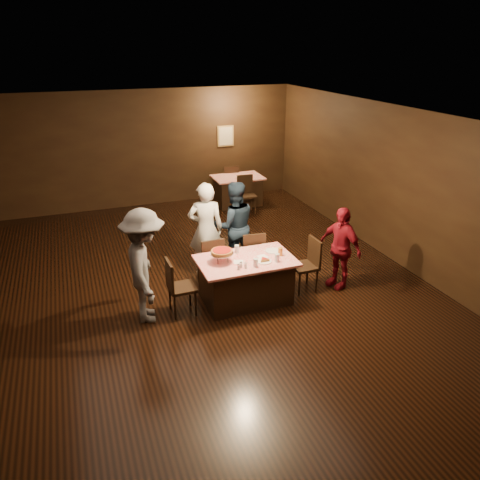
% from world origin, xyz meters
% --- Properties ---
extents(room, '(10.00, 10.04, 3.02)m').
position_xyz_m(room, '(0.00, 0.01, 2.14)').
color(room, black).
rests_on(room, ground).
extents(main_table, '(1.60, 1.00, 0.77)m').
position_xyz_m(main_table, '(0.63, -0.68, 0.39)').
color(main_table, red).
rests_on(main_table, ground).
extents(back_table, '(1.30, 0.90, 0.77)m').
position_xyz_m(back_table, '(2.25, 4.15, 0.39)').
color(back_table, red).
rests_on(back_table, ground).
extents(chair_far_left, '(0.43, 0.43, 0.95)m').
position_xyz_m(chair_far_left, '(0.23, 0.07, 0.47)').
color(chair_far_left, black).
rests_on(chair_far_left, ground).
extents(chair_far_right, '(0.46, 0.46, 0.95)m').
position_xyz_m(chair_far_right, '(1.03, 0.07, 0.47)').
color(chair_far_right, black).
rests_on(chair_far_right, ground).
extents(chair_end_left, '(0.43, 0.43, 0.95)m').
position_xyz_m(chair_end_left, '(-0.47, -0.68, 0.47)').
color(chair_end_left, black).
rests_on(chair_end_left, ground).
extents(chair_end_right, '(0.43, 0.43, 0.95)m').
position_xyz_m(chair_end_right, '(1.73, -0.68, 0.47)').
color(chair_end_right, black).
rests_on(chair_end_right, ground).
extents(chair_back_near, '(0.44, 0.44, 0.95)m').
position_xyz_m(chair_back_near, '(2.25, 3.45, 0.47)').
color(chair_back_near, black).
rests_on(chair_back_near, ground).
extents(chair_back_far, '(0.47, 0.47, 0.95)m').
position_xyz_m(chair_back_far, '(2.25, 4.75, 0.47)').
color(chair_back_far, black).
rests_on(chair_back_far, ground).
extents(diner_white_jacket, '(0.74, 0.58, 1.79)m').
position_xyz_m(diner_white_jacket, '(0.30, 0.52, 0.90)').
color(diner_white_jacket, silver).
rests_on(diner_white_jacket, ground).
extents(diner_navy_hoodie, '(0.90, 0.73, 1.73)m').
position_xyz_m(diner_navy_hoodie, '(0.88, 0.60, 0.87)').
color(diner_navy_hoodie, '#152232').
rests_on(diner_navy_hoodie, ground).
extents(diner_grey_knit, '(0.82, 1.26, 1.84)m').
position_xyz_m(diner_grey_knit, '(-1.02, -0.65, 0.92)').
color(diner_grey_knit, '#58585C').
rests_on(diner_grey_knit, ground).
extents(diner_red_shirt, '(0.62, 0.95, 1.50)m').
position_xyz_m(diner_red_shirt, '(2.38, -0.76, 0.75)').
color(diner_red_shirt, maroon).
rests_on(diner_red_shirt, ground).
extents(pizza_stand, '(0.38, 0.38, 0.22)m').
position_xyz_m(pizza_stand, '(0.23, -0.63, 0.95)').
color(pizza_stand, black).
rests_on(pizza_stand, main_table).
extents(plate_with_slice, '(0.25, 0.25, 0.06)m').
position_xyz_m(plate_with_slice, '(0.88, -0.86, 0.80)').
color(plate_with_slice, white).
rests_on(plate_with_slice, main_table).
extents(plate_empty, '(0.25, 0.25, 0.01)m').
position_xyz_m(plate_empty, '(1.18, -0.53, 0.78)').
color(plate_empty, white).
rests_on(plate_empty, main_table).
extents(glass_front_left, '(0.08, 0.08, 0.14)m').
position_xyz_m(glass_front_left, '(0.68, -0.98, 0.84)').
color(glass_front_left, silver).
rests_on(glass_front_left, main_table).
extents(glass_front_right, '(0.08, 0.08, 0.14)m').
position_xyz_m(glass_front_right, '(1.08, -0.93, 0.84)').
color(glass_front_right, silver).
rests_on(glass_front_right, main_table).
extents(glass_amber, '(0.08, 0.08, 0.14)m').
position_xyz_m(glass_amber, '(1.23, -0.73, 0.84)').
color(glass_amber, '#BF7F26').
rests_on(glass_amber, main_table).
extents(glass_back, '(0.08, 0.08, 0.14)m').
position_xyz_m(glass_back, '(0.58, -0.38, 0.84)').
color(glass_back, silver).
rests_on(glass_back, main_table).
extents(condiments, '(0.17, 0.10, 0.09)m').
position_xyz_m(condiments, '(0.45, -0.96, 0.82)').
color(condiments, silver).
rests_on(condiments, main_table).
extents(napkin_center, '(0.19, 0.19, 0.01)m').
position_xyz_m(napkin_center, '(0.93, -0.68, 0.77)').
color(napkin_center, white).
rests_on(napkin_center, main_table).
extents(napkin_left, '(0.21, 0.21, 0.01)m').
position_xyz_m(napkin_left, '(0.48, -0.73, 0.77)').
color(napkin_left, white).
rests_on(napkin_left, main_table).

